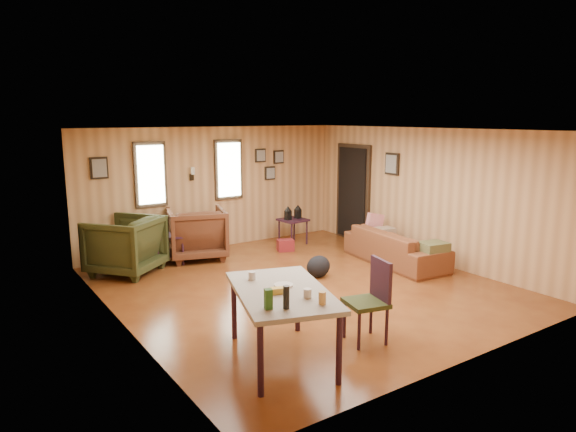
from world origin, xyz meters
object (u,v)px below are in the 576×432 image
(sofa, at_px, (395,241))
(dining_table, at_px, (282,296))
(recliner_green, at_px, (125,242))
(end_table, at_px, (169,244))
(side_table, at_px, (293,218))
(recliner_brown, at_px, (197,231))

(sofa, bearing_deg, dining_table, 124.44)
(recliner_green, relative_size, dining_table, 0.60)
(end_table, relative_size, side_table, 0.80)
(sofa, bearing_deg, end_table, 62.83)
(sofa, xyz_separation_m, side_table, (-0.70, 2.20, 0.14))
(recliner_green, distance_m, end_table, 0.84)
(recliner_brown, height_order, dining_table, recliner_brown)
(sofa, distance_m, side_table, 2.32)
(recliner_green, height_order, side_table, recliner_green)
(end_table, bearing_deg, recliner_brown, 5.03)
(recliner_green, bearing_deg, side_table, 142.16)
(recliner_brown, bearing_deg, recliner_green, 24.35)
(recliner_green, bearing_deg, dining_table, 56.87)
(side_table, bearing_deg, end_table, 178.97)
(recliner_brown, height_order, end_table, recliner_brown)
(sofa, height_order, dining_table, dining_table)
(recliner_green, height_order, dining_table, recliner_green)
(sofa, relative_size, recliner_brown, 2.00)
(recliner_green, relative_size, side_table, 1.31)
(recliner_green, distance_m, side_table, 3.47)
(dining_table, bearing_deg, recliner_brown, 95.35)
(dining_table, bearing_deg, recliner_green, 113.87)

